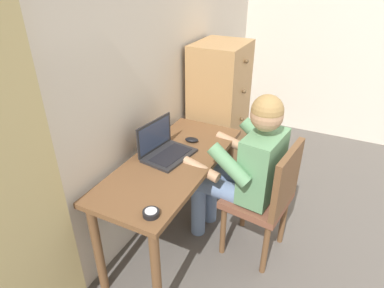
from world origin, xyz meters
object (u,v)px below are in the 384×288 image
object	(u,v)px
dresser	(219,115)
chair	(267,196)
desk	(172,175)
person_seated	(244,165)
computer_mouse	(192,140)
desk_clock	(151,213)
laptop	(164,148)

from	to	relation	value
dresser	chair	size ratio (longest dim) A/B	1.46
desk	dresser	size ratio (longest dim) A/B	0.97
dresser	chair	world-z (taller)	dresser
person_seated	dresser	bearing A→B (deg)	32.90
desk	computer_mouse	bearing A→B (deg)	-0.49
person_seated	computer_mouse	size ratio (longest dim) A/B	12.13
dresser	person_seated	world-z (taller)	dresser
chair	person_seated	size ratio (longest dim) A/B	0.74
desk_clock	laptop	bearing A→B (deg)	23.96
desk	person_seated	xyz separation A→B (m)	(0.22, -0.44, 0.07)
desk	computer_mouse	distance (m)	0.32
person_seated	desk_clock	size ratio (longest dim) A/B	13.48
desk	person_seated	bearing A→B (deg)	-63.57
chair	computer_mouse	size ratio (longest dim) A/B	8.95
person_seated	computer_mouse	distance (m)	0.44
laptop	desk_clock	bearing A→B (deg)	-156.04
dresser	desk_clock	bearing A→B (deg)	-171.13
desk	chair	xyz separation A→B (m)	(0.20, -0.62, -0.11)
dresser	person_seated	xyz separation A→B (m)	(-0.78, -0.50, 0.03)
desk	dresser	world-z (taller)	dresser
chair	desk_clock	xyz separation A→B (m)	(-0.72, 0.45, 0.24)
laptop	computer_mouse	size ratio (longest dim) A/B	3.71
desk	laptop	size ratio (longest dim) A/B	3.40
person_seated	desk_clock	distance (m)	0.79
dresser	desk	bearing A→B (deg)	-176.16
chair	computer_mouse	distance (m)	0.67
laptop	desk_clock	size ratio (longest dim) A/B	4.13
desk	chair	size ratio (longest dim) A/B	1.41
person_seated	laptop	distance (m)	0.55
computer_mouse	desk_clock	distance (m)	0.83
person_seated	laptop	bearing A→B (deg)	108.83
laptop	computer_mouse	xyz separation A→B (m)	(0.25, -0.08, -0.04)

